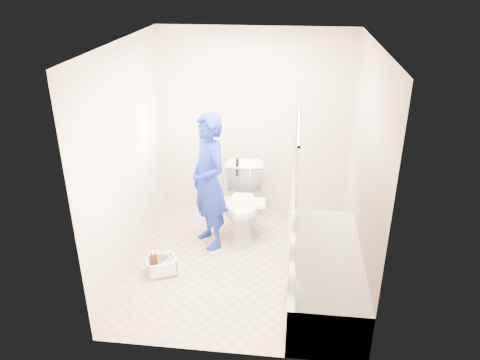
# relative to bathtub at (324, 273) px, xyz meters

# --- Properties ---
(floor) EXTENTS (2.60, 2.60, 0.00)m
(floor) POSITION_rel_bathtub_xyz_m (-0.85, 0.43, -0.27)
(floor) COLOR tan
(floor) RESTS_ON ground
(ceiling) EXTENTS (2.40, 2.60, 0.02)m
(ceiling) POSITION_rel_bathtub_xyz_m (-0.85, 0.43, 2.13)
(ceiling) COLOR silver
(ceiling) RESTS_ON wall_back
(wall_back) EXTENTS (2.40, 0.02, 2.40)m
(wall_back) POSITION_rel_bathtub_xyz_m (-0.85, 1.73, 0.93)
(wall_back) COLOR beige
(wall_back) RESTS_ON ground
(wall_front) EXTENTS (2.40, 0.02, 2.40)m
(wall_front) POSITION_rel_bathtub_xyz_m (-0.85, -0.88, 0.93)
(wall_front) COLOR beige
(wall_front) RESTS_ON ground
(wall_left) EXTENTS (0.02, 2.60, 2.40)m
(wall_left) POSITION_rel_bathtub_xyz_m (-2.05, 0.43, 0.93)
(wall_left) COLOR beige
(wall_left) RESTS_ON ground
(wall_right) EXTENTS (0.02, 2.60, 2.40)m
(wall_right) POSITION_rel_bathtub_xyz_m (0.35, 0.43, 0.93)
(wall_right) COLOR beige
(wall_right) RESTS_ON ground
(bathtub) EXTENTS (0.70, 1.75, 0.50)m
(bathtub) POSITION_rel_bathtub_xyz_m (0.00, 0.00, 0.00)
(bathtub) COLOR white
(bathtub) RESTS_ON ground
(curtain_rod) EXTENTS (0.02, 1.90, 0.02)m
(curtain_rod) POSITION_rel_bathtub_xyz_m (-0.33, 0.00, 1.68)
(curtain_rod) COLOR silver
(curtain_rod) RESTS_ON wall_back
(shower_curtain) EXTENTS (0.06, 1.75, 1.80)m
(shower_curtain) POSITION_rel_bathtub_xyz_m (-0.33, 0.00, 0.75)
(shower_curtain) COLOR white
(shower_curtain) RESTS_ON curtain_rod
(toilet) EXTENTS (0.52, 0.85, 0.83)m
(toilet) POSITION_rel_bathtub_xyz_m (-0.92, 1.10, 0.15)
(toilet) COLOR white
(toilet) RESTS_ON ground
(tank_lid) EXTENTS (0.53, 0.26, 0.04)m
(tank_lid) POSITION_rel_bathtub_xyz_m (-0.91, 0.97, 0.22)
(tank_lid) COLOR white
(tank_lid) RESTS_ON toilet
(tank_internals) EXTENTS (0.20, 0.07, 0.27)m
(tank_internals) POSITION_rel_bathtub_xyz_m (-0.98, 1.32, 0.55)
(tank_internals) COLOR black
(tank_internals) RESTS_ON toilet
(plumber) EXTENTS (0.65, 0.70, 1.61)m
(plumber) POSITION_rel_bathtub_xyz_m (-1.29, 0.83, 0.53)
(plumber) COLOR #0F0F96
(plumber) RESTS_ON ground
(cleaning_caddy) EXTENTS (0.38, 0.35, 0.24)m
(cleaning_caddy) POSITION_rel_bathtub_xyz_m (-1.70, 0.17, -0.18)
(cleaning_caddy) COLOR white
(cleaning_caddy) RESTS_ON ground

